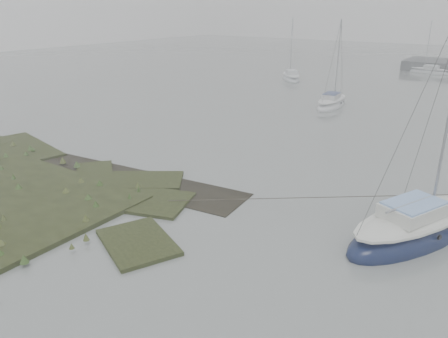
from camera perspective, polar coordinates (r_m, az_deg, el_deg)
ground at (r=43.97m, az=18.09°, el=7.63°), size 160.00×160.00×0.00m
sailboat_main at (r=20.03m, az=23.62°, el=-7.23°), size 5.31×8.01×10.78m
sailboat_white at (r=43.50m, az=13.87°, el=8.28°), size 2.41×6.21×8.59m
sailboat_far_a at (r=58.61m, az=8.74°, el=11.68°), size 5.14×5.90×8.37m
sailboat_far_c at (r=69.96m, az=25.21°, el=11.41°), size 5.71×2.66×7.75m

